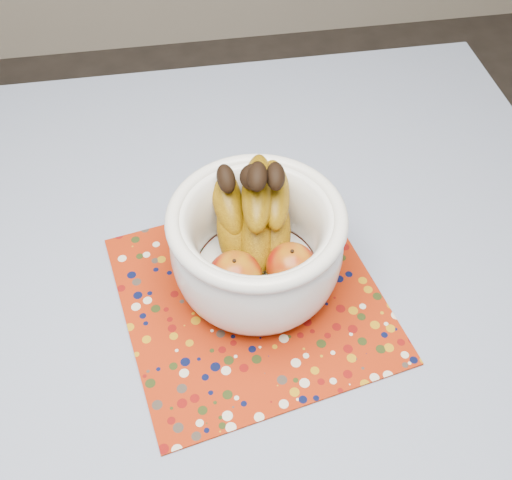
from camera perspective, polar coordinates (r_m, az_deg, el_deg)
The scene contains 4 objects.
table at distance 0.90m, azimuth -5.98°, elevation -13.40°, with size 1.20×1.20×0.75m.
tablecloth at distance 0.83m, azimuth -6.44°, elevation -10.85°, with size 1.32×1.32×0.01m, color #667AAA.
placemat at distance 0.86m, azimuth -0.44°, elevation -5.52°, with size 0.36×0.36×0.00m, color #972208.
fruit_bowl at distance 0.82m, azimuth 0.05°, elevation 0.39°, with size 0.24×0.25×0.20m.
Camera 1 is at (0.02, -0.41, 1.47)m, focal length 42.00 mm.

